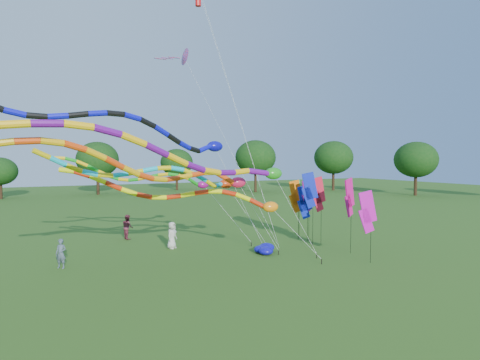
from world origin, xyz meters
name	(u,v)px	position (x,y,z in m)	size (l,w,h in m)	color
ground	(279,273)	(0.00, 0.00, 0.00)	(160.00, 160.00, 0.00)	#245A17
tree_ring	(214,167)	(-3.48, 0.46, 5.64)	(118.01, 116.46, 9.70)	#382314
tube_kite_red	(196,195)	(-3.41, 3.25, 4.00)	(13.21, 4.99, 6.13)	black
tube_kite_orange	(170,171)	(-5.49, 1.20, 5.42)	(14.68, 4.68, 7.42)	black
tube_kite_purple	(182,158)	(-5.43, -0.43, 6.08)	(17.97, 3.89, 8.12)	black
tube_kite_blue	(152,133)	(-5.87, 3.10, 7.37)	(15.25, 4.31, 8.98)	black
tube_kite_cyan	(169,176)	(-4.83, 3.69, 5.08)	(13.51, 2.46, 6.97)	black
tube_kite_green	(151,177)	(-4.71, 8.36, 4.86)	(11.98, 3.62, 6.73)	black
delta_kite_high_c	(184,56)	(-1.43, 11.22, 13.65)	(6.20, 7.92, 15.69)	black
banner_pole_green	(296,196)	(6.15, 7.46, 3.21)	(1.15, 0.33, 4.47)	black
banner_pole_blue_b	(304,202)	(5.95, 6.12, 2.89)	(1.14, 0.37, 4.15)	black
banner_pole_violet	(307,196)	(6.25, 6.24, 3.32)	(1.14, 0.38, 4.58)	black
banner_pole_magenta_a	(367,212)	(5.60, -0.51, 2.98)	(1.14, 0.41, 4.24)	black
banner_pole_orange	(296,196)	(5.84, 7.09, 3.23)	(1.16, 0.29, 4.49)	black
banner_pole_red	(319,194)	(6.26, 4.89, 3.55)	(1.16, 0.11, 4.81)	black
banner_pole_magenta_b	(349,198)	(6.22, 1.69, 3.59)	(1.12, 0.46, 4.86)	black
banner_pole_blue_a	(310,190)	(5.20, 4.49, 3.89)	(1.11, 0.49, 5.16)	black
blue_nylon_heap	(262,249)	(1.53, 4.55, 0.23)	(1.67, 0.94, 0.52)	#100DA9
person_a	(172,235)	(-3.35, 8.21, 0.90)	(0.88, 0.57, 1.79)	beige
person_b	(61,254)	(-10.26, 6.17, 0.81)	(0.59, 0.39, 1.63)	#465462
person_c	(128,227)	(-5.42, 12.77, 0.92)	(0.90, 0.70, 1.85)	brown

